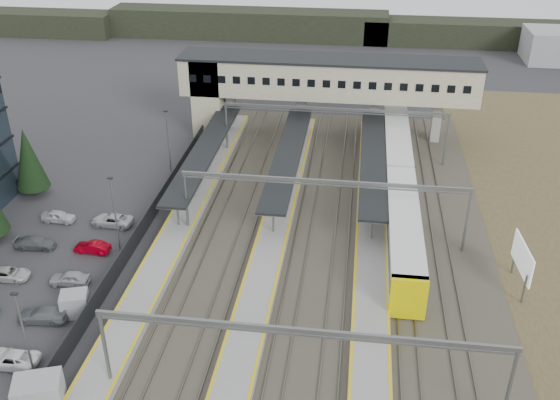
# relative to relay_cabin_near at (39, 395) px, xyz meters

# --- Properties ---
(ground) EXTENTS (220.00, 220.00, 0.00)m
(ground) POSITION_rel_relay_cabin_near_xyz_m (6.14, 10.68, -1.35)
(ground) COLOR #2B2B2D
(ground) RESTS_ON ground
(lampposts) EXTENTS (0.50, 53.25, 8.07)m
(lampposts) POSITION_rel_relay_cabin_near_xyz_m (-1.86, 11.93, 2.98)
(lampposts) COLOR slate
(lampposts) RESTS_ON ground
(fence) EXTENTS (0.08, 90.00, 2.00)m
(fence) POSITION_rel_relay_cabin_near_xyz_m (-0.36, 15.68, -0.35)
(fence) COLOR #26282B
(fence) RESTS_ON ground
(relay_cabin_near) EXTENTS (3.86, 3.33, 2.71)m
(relay_cabin_near) POSITION_rel_relay_cabin_near_xyz_m (0.00, 0.00, 0.00)
(relay_cabin_near) COLOR gray
(relay_cabin_near) RESTS_ON ground
(relay_cabin_far) EXTENTS (2.71, 2.46, 2.07)m
(relay_cabin_far) POSITION_rel_relay_cabin_near_xyz_m (-2.03, 10.51, -0.32)
(relay_cabin_far) COLOR gray
(relay_cabin_far) RESTS_ON ground
(rail_corridor) EXTENTS (34.00, 90.00, 0.92)m
(rail_corridor) POSITION_rel_relay_cabin_near_xyz_m (15.48, 15.68, -1.07)
(rail_corridor) COLOR #3B382D
(rail_corridor) RESTS_ON ground
(canopies) EXTENTS (23.10, 30.00, 3.28)m
(canopies) POSITION_rel_relay_cabin_near_xyz_m (13.14, 37.68, 2.57)
(canopies) COLOR black
(canopies) RESTS_ON ground
(footbridge) EXTENTS (40.40, 6.40, 11.20)m
(footbridge) POSITION_rel_relay_cabin_near_xyz_m (13.84, 52.67, 6.58)
(footbridge) COLOR #A39C82
(footbridge) RESTS_ON ground
(gantries) EXTENTS (28.40, 62.28, 7.17)m
(gantries) POSITION_rel_relay_cabin_near_xyz_m (18.14, 13.68, 4.64)
(gantries) COLOR slate
(gantries) RESTS_ON ground
(train) EXTENTS (3.12, 43.40, 3.93)m
(train) POSITION_rel_relay_cabin_near_xyz_m (26.14, 34.60, 0.88)
(train) COLOR silver
(train) RESTS_ON ground
(billboard) EXTENTS (0.56, 5.55, 4.64)m
(billboard) POSITION_rel_relay_cabin_near_xyz_m (36.38, 19.35, 1.73)
(billboard) COLOR slate
(billboard) RESTS_ON ground
(treeline_far) EXTENTS (170.00, 19.00, 7.00)m
(treeline_far) POSITION_rel_relay_cabin_near_xyz_m (29.95, 102.95, 1.59)
(treeline_far) COLOR black
(treeline_far) RESTS_ON ground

